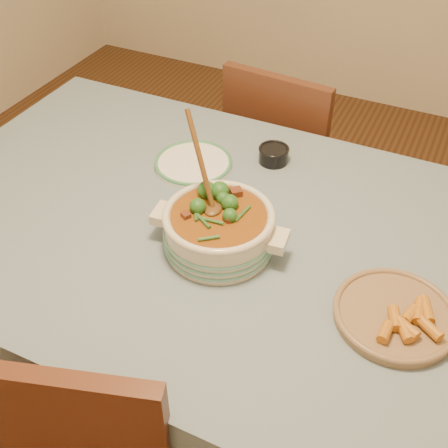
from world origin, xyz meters
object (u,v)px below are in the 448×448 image
object	(u,v)px
dining_table	(212,250)
stew_casserole	(219,226)
condiment_bowl	(274,154)
white_plate	(193,163)
chair_far	(283,155)
fried_plate	(395,313)

from	to	relation	value
dining_table	stew_casserole	distance (m)	0.18
condiment_bowl	stew_casserole	bearing A→B (deg)	-87.84
dining_table	white_plate	bearing A→B (deg)	127.85
dining_table	white_plate	size ratio (longest dim) A/B	5.72
dining_table	chair_far	world-z (taller)	chair_far
condiment_bowl	fried_plate	distance (m)	0.65
fried_plate	chair_far	world-z (taller)	chair_far
condiment_bowl	chair_far	bearing A→B (deg)	104.40
white_plate	condiment_bowl	world-z (taller)	condiment_bowl
stew_casserole	fried_plate	bearing A→B (deg)	-5.27
stew_casserole	chair_far	bearing A→B (deg)	98.47
condiment_bowl	chair_far	distance (m)	0.52
fried_plate	white_plate	bearing A→B (deg)	154.17
fried_plate	chair_far	xyz separation A→B (m)	(-0.57, 0.87, -0.28)
stew_casserole	white_plate	distance (m)	0.36
condiment_bowl	fried_plate	world-z (taller)	condiment_bowl
fried_plate	dining_table	bearing A→B (deg)	167.71
white_plate	stew_casserole	bearing A→B (deg)	-51.98
dining_table	fried_plate	size ratio (longest dim) A/B	4.90
white_plate	condiment_bowl	xyz separation A→B (m)	(0.21, 0.13, 0.02)
dining_table	white_plate	xyz separation A→B (m)	(-0.17, 0.21, 0.10)
white_plate	chair_far	distance (m)	0.62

